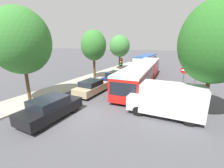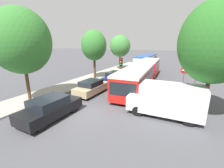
{
  "view_description": "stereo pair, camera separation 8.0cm",
  "coord_description": "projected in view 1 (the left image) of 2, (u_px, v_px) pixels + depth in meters",
  "views": [
    {
      "loc": [
        6.49,
        -7.95,
        5.04
      ],
      "look_at": [
        0.2,
        4.44,
        1.2
      ],
      "focal_mm": 24.0,
      "sensor_mm": 36.0,
      "label": 1
    },
    {
      "loc": [
        6.56,
        -7.92,
        5.04
      ],
      "look_at": [
        0.2,
        4.44,
        1.2
      ],
      "focal_mm": 24.0,
      "sensor_mm": 36.0,
      "label": 2
    }
  ],
  "objects": [
    {
      "name": "ground_plane",
      "position": [
        82.0,
        114.0,
        11.01
      ],
      "size": [
        200.0,
        200.0,
        0.0
      ],
      "primitive_type": "plane",
      "color": "#47474C"
    },
    {
      "name": "kerb_strip_left",
      "position": [
        100.0,
        75.0,
        24.07
      ],
      "size": [
        3.2,
        34.44,
        0.14
      ],
      "primitive_type": "cube",
      "color": "#9E998E",
      "rests_on": "ground"
    },
    {
      "name": "articulated_bus",
      "position": [
        143.0,
        72.0,
        19.08
      ],
      "size": [
        3.98,
        16.89,
        2.49
      ],
      "rotation": [
        0.0,
        0.0,
        -1.48
      ],
      "color": "red",
      "rests_on": "ground"
    },
    {
      "name": "city_bus_rear",
      "position": [
        146.0,
        60.0,
        32.36
      ],
      "size": [
        2.9,
        11.52,
        2.46
      ],
      "rotation": [
        0.0,
        0.0,
        1.6
      ],
      "color": "silver",
      "rests_on": "ground"
    },
    {
      "name": "queued_car_black",
      "position": [
        51.0,
        108.0,
        10.14
      ],
      "size": [
        1.89,
        4.38,
        1.52
      ],
      "rotation": [
        0.0,
        0.0,
        1.56
      ],
      "color": "black",
      "rests_on": "ground"
    },
    {
      "name": "queued_car_tan",
      "position": [
        92.0,
        87.0,
        15.07
      ],
      "size": [
        1.78,
        4.13,
        1.43
      ],
      "rotation": [
        0.0,
        0.0,
        1.56
      ],
      "color": "tan",
      "rests_on": "ground"
    },
    {
      "name": "queued_car_navy",
      "position": [
        115.0,
        77.0,
        19.31
      ],
      "size": [
        1.81,
        4.21,
        1.46
      ],
      "rotation": [
        0.0,
        0.0,
        1.56
      ],
      "color": "navy",
      "rests_on": "ground"
    },
    {
      "name": "white_van",
      "position": [
        168.0,
        99.0,
        10.41
      ],
      "size": [
        5.08,
        2.17,
        2.31
      ],
      "rotation": [
        0.0,
        0.0,
        3.18
      ],
      "color": "silver",
      "rests_on": "ground"
    },
    {
      "name": "traffic_light",
      "position": [
        121.0,
        66.0,
        17.0
      ],
      "size": [
        0.36,
        0.39,
        3.4
      ],
      "rotation": [
        0.0,
        0.0,
        -1.38
      ],
      "color": "#56595E",
      "rests_on": "ground"
    },
    {
      "name": "no_entry_sign",
      "position": [
        184.0,
        76.0,
        14.66
      ],
      "size": [
        0.7,
        0.08,
        2.82
      ],
      "rotation": [
        0.0,
        0.0,
        -1.57
      ],
      "color": "#56595E",
      "rests_on": "ground"
    },
    {
      "name": "direction_sign_post",
      "position": [
        197.0,
        68.0,
        15.11
      ],
      "size": [
        0.36,
        1.38,
        3.6
      ],
      "rotation": [
        0.0,
        0.0,
        3.36
      ],
      "color": "#56595E",
      "rests_on": "ground"
    },
    {
      "name": "tree_left_near",
      "position": [
        21.0,
        41.0,
        11.81
      ],
      "size": [
        4.63,
        4.63,
        7.75
      ],
      "color": "#51381E",
      "rests_on": "ground"
    },
    {
      "name": "tree_left_mid",
      "position": [
        94.0,
        46.0,
        20.5
      ],
      "size": [
        3.46,
        3.46,
        6.75
      ],
      "color": "#51381E",
      "rests_on": "ground"
    },
    {
      "name": "tree_left_far",
      "position": [
        119.0,
        47.0,
        27.95
      ],
      "size": [
        3.76,
        3.76,
        6.43
      ],
      "color": "#51381E",
      "rests_on": "ground"
    },
    {
      "name": "tree_right_near",
      "position": [
        213.0,
        45.0,
        9.31
      ],
      "size": [
        4.35,
        4.35,
        7.64
      ],
      "color": "#51381E",
      "rests_on": "ground"
    }
  ]
}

